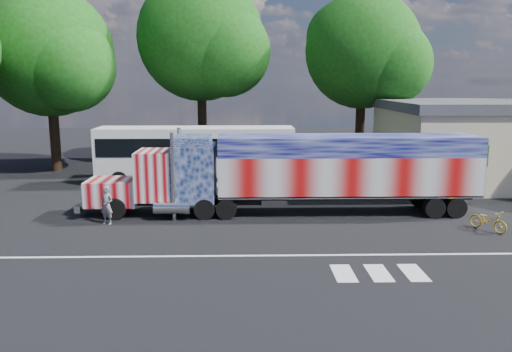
{
  "coord_description": "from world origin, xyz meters",
  "views": [
    {
      "loc": [
        -0.54,
        -20.74,
        6.4
      ],
      "look_at": [
        0.0,
        3.0,
        1.9
      ],
      "focal_mm": 35.0,
      "sensor_mm": 36.0,
      "label": 1
    }
  ],
  "objects_px": {
    "semi_truck": "(299,171)",
    "tree_n_mid": "(203,38)",
    "coach_bus": "(196,155)",
    "tree_nw_a": "(50,53)",
    "woman": "(107,205)",
    "bicycle": "(488,220)",
    "tree_ne_a": "(365,51)"
  },
  "relations": [
    {
      "from": "woman",
      "to": "tree_n_mid",
      "type": "relative_size",
      "value": 0.12
    },
    {
      "from": "bicycle",
      "to": "tree_n_mid",
      "type": "height_order",
      "value": "tree_n_mid"
    },
    {
      "from": "woman",
      "to": "tree_nw_a",
      "type": "relative_size",
      "value": 0.14
    },
    {
      "from": "coach_bus",
      "to": "bicycle",
      "type": "relative_size",
      "value": 7.02
    },
    {
      "from": "semi_truck",
      "to": "woman",
      "type": "height_order",
      "value": "semi_truck"
    },
    {
      "from": "tree_ne_a",
      "to": "coach_bus",
      "type": "bearing_deg",
      "value": -150.86
    },
    {
      "from": "coach_bus",
      "to": "tree_nw_a",
      "type": "bearing_deg",
      "value": 155.53
    },
    {
      "from": "coach_bus",
      "to": "tree_n_mid",
      "type": "distance_m",
      "value": 11.24
    },
    {
      "from": "woman",
      "to": "bicycle",
      "type": "xyz_separation_m",
      "value": [
        16.87,
        -1.43,
        -0.41
      ]
    },
    {
      "from": "bicycle",
      "to": "tree_nw_a",
      "type": "bearing_deg",
      "value": 115.51
    },
    {
      "from": "semi_truck",
      "to": "woman",
      "type": "distance_m",
      "value": 9.17
    },
    {
      "from": "coach_bus",
      "to": "tree_ne_a",
      "type": "xyz_separation_m",
      "value": [
        12.09,
        6.74,
        6.77
      ]
    },
    {
      "from": "tree_n_mid",
      "to": "tree_ne_a",
      "type": "distance_m",
      "value": 12.31
    },
    {
      "from": "coach_bus",
      "to": "woman",
      "type": "height_order",
      "value": "coach_bus"
    },
    {
      "from": "semi_truck",
      "to": "tree_n_mid",
      "type": "distance_m",
      "value": 18.23
    },
    {
      "from": "coach_bus",
      "to": "tree_nw_a",
      "type": "height_order",
      "value": "tree_nw_a"
    },
    {
      "from": "semi_truck",
      "to": "bicycle",
      "type": "relative_size",
      "value": 11.01
    },
    {
      "from": "coach_bus",
      "to": "woman",
      "type": "distance_m",
      "value": 9.81
    },
    {
      "from": "woman",
      "to": "bicycle",
      "type": "relative_size",
      "value": 1.0
    },
    {
      "from": "semi_truck",
      "to": "tree_nw_a",
      "type": "height_order",
      "value": "tree_nw_a"
    },
    {
      "from": "woman",
      "to": "tree_ne_a",
      "type": "relative_size",
      "value": 0.13
    },
    {
      "from": "tree_nw_a",
      "to": "tree_n_mid",
      "type": "bearing_deg",
      "value": 17.83
    },
    {
      "from": "coach_bus",
      "to": "bicycle",
      "type": "height_order",
      "value": "coach_bus"
    },
    {
      "from": "semi_truck",
      "to": "bicycle",
      "type": "distance_m",
      "value": 8.74
    },
    {
      "from": "woman",
      "to": "tree_ne_a",
      "type": "xyz_separation_m",
      "value": [
        15.29,
        15.97,
        7.75
      ]
    },
    {
      "from": "coach_bus",
      "to": "tree_n_mid",
      "type": "relative_size",
      "value": 0.85
    },
    {
      "from": "woman",
      "to": "tree_nw_a",
      "type": "distance_m",
      "value": 17.46
    },
    {
      "from": "bicycle",
      "to": "tree_nw_a",
      "type": "distance_m",
      "value": 29.72
    },
    {
      "from": "woman",
      "to": "bicycle",
      "type": "height_order",
      "value": "woman"
    },
    {
      "from": "bicycle",
      "to": "tree_ne_a",
      "type": "height_order",
      "value": "tree_ne_a"
    },
    {
      "from": "woman",
      "to": "coach_bus",
      "type": "bearing_deg",
      "value": 93.12
    },
    {
      "from": "coach_bus",
      "to": "bicycle",
      "type": "bearing_deg",
      "value": -37.93
    }
  ]
}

